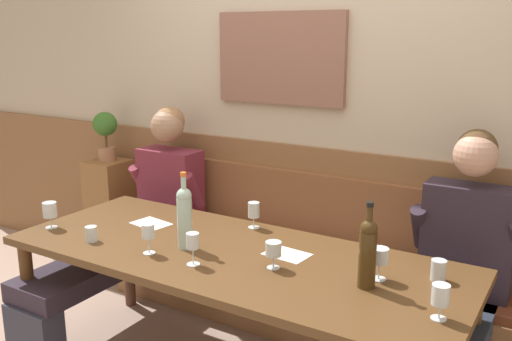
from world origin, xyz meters
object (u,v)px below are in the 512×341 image
at_px(person_left_seat, 134,220).
at_px(wine_glass_mid_right, 273,250).
at_px(potted_plant, 105,131).
at_px(wine_glass_by_bottle, 148,233).
at_px(wine_glass_center_rear, 440,297).
at_px(wine_glass_right_end, 193,243).
at_px(water_tumbler_right, 438,270).
at_px(person_right_seat, 448,293).
at_px(wine_bottle_green_tall, 185,216).
at_px(water_tumbler_center, 91,234).
at_px(wine_glass_near_bucket, 380,257).
at_px(wine_glass_center_front, 50,210).
at_px(wall_bench, 296,284).
at_px(wine_glass_left_end, 254,211).
at_px(wine_bottle_amber_mid, 368,251).
at_px(dining_table, 232,266).

height_order(person_left_seat, wine_glass_mid_right, person_left_seat).
bearing_deg(potted_plant, person_left_seat, -32.87).
bearing_deg(wine_glass_by_bottle, wine_glass_center_rear, 3.25).
bearing_deg(wine_glass_right_end, wine_glass_by_bottle, -179.52).
bearing_deg(water_tumbler_right, wine_glass_right_end, -157.50).
xyz_separation_m(person_right_seat, wine_bottle_green_tall, (-1.20, -0.38, 0.27)).
bearing_deg(water_tumbler_right, water_tumbler_center, -164.66).
height_order(wine_bottle_green_tall, water_tumbler_right, wine_bottle_green_tall).
bearing_deg(wine_glass_right_end, wine_glass_near_bucket, 20.49).
distance_m(person_left_seat, wine_glass_center_front, 0.59).
bearing_deg(wall_bench, wine_glass_right_end, -94.09).
height_order(wall_bench, wine_glass_center_front, wall_bench).
distance_m(wine_glass_mid_right, potted_plant, 2.05).
distance_m(wine_glass_by_bottle, water_tumbler_center, 0.37).
distance_m(wall_bench, wine_bottle_green_tall, 1.02).
relative_size(wine_glass_near_bucket, water_tumbler_center, 1.81).
bearing_deg(wine_bottle_green_tall, wine_glass_left_end, 71.95).
bearing_deg(wine_glass_by_bottle, wall_bench, 70.22).
height_order(wine_glass_center_rear, wine_glass_mid_right, wine_glass_center_rear).
height_order(person_right_seat, wine_bottle_amber_mid, person_right_seat).
xyz_separation_m(wine_bottle_green_tall, water_tumbler_center, (-0.47, -0.18, -0.13)).
height_order(dining_table, person_left_seat, person_left_seat).
bearing_deg(wine_glass_left_end, wine_glass_near_bucket, -19.29).
relative_size(dining_table, wine_glass_right_end, 14.88).
height_order(person_right_seat, water_tumbler_right, person_right_seat).
xyz_separation_m(wine_glass_near_bucket, water_tumbler_center, (-1.41, -0.33, -0.06)).
bearing_deg(wine_bottle_green_tall, person_right_seat, 17.72).
xyz_separation_m(dining_table, person_right_seat, (0.97, 0.32, -0.03)).
height_order(person_right_seat, wine_glass_by_bottle, person_right_seat).
distance_m(wine_glass_near_bucket, water_tumbler_center, 1.45).
relative_size(wine_glass_left_end, wine_glass_right_end, 0.94).
xyz_separation_m(wall_bench, wine_glass_right_end, (-0.07, -0.92, 0.56)).
height_order(person_right_seat, wine_glass_center_rear, person_right_seat).
height_order(wine_glass_by_bottle, water_tumbler_right, wine_glass_by_bottle).
xyz_separation_m(person_left_seat, wine_bottle_amber_mid, (1.66, -0.35, 0.26)).
bearing_deg(wine_bottle_amber_mid, water_tumbler_right, 42.62).
bearing_deg(wine_glass_center_rear, wine_glass_center_front, -177.86).
xyz_separation_m(person_left_seat, water_tumbler_right, (1.90, -0.13, 0.15)).
bearing_deg(wine_glass_left_end, dining_table, -75.54).
bearing_deg(water_tumbler_center, wine_glass_center_front, 175.13).
xyz_separation_m(dining_table, water_tumbler_center, (-0.70, -0.25, 0.11)).
bearing_deg(dining_table, wine_bottle_amber_mid, -1.98).
bearing_deg(wine_glass_by_bottle, person_left_seat, 138.67).
bearing_deg(wine_bottle_green_tall, wine_glass_near_bucket, 8.49).
xyz_separation_m(wall_bench, dining_table, (0.00, -0.71, 0.38)).
bearing_deg(wine_glass_center_rear, wine_glass_mid_right, 173.64).
relative_size(dining_table, wine_glass_center_rear, 16.51).
height_order(wine_bottle_amber_mid, wine_glass_center_rear, wine_bottle_amber_mid).
distance_m(person_left_seat, wine_glass_center_rear, 2.05).
relative_size(wine_bottle_amber_mid, wine_glass_right_end, 2.42).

